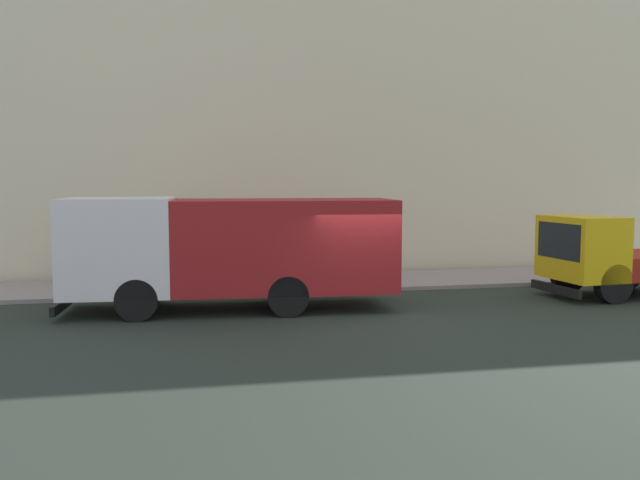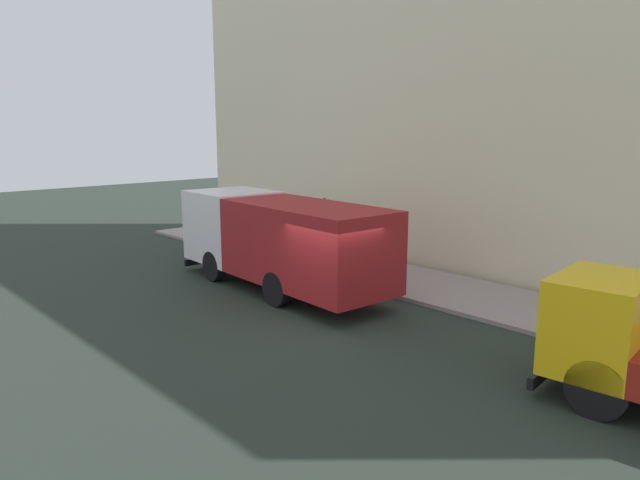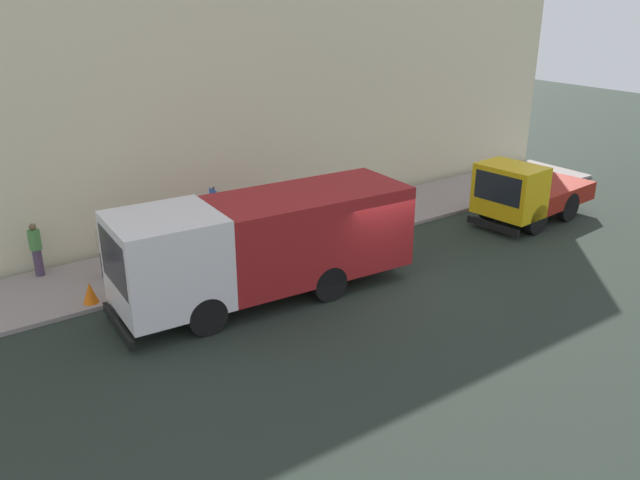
{
  "view_description": "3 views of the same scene",
  "coord_description": "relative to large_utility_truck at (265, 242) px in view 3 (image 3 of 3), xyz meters",
  "views": [
    {
      "loc": [
        -15.57,
        4.21,
        3.33
      ],
      "look_at": [
        0.93,
        0.92,
        1.78
      ],
      "focal_mm": 36.61,
      "sensor_mm": 36.0,
      "label": 1
    },
    {
      "loc": [
        -10.0,
        -10.52,
        5.02
      ],
      "look_at": [
        1.5,
        1.72,
        1.75
      ],
      "focal_mm": 32.37,
      "sensor_mm": 36.0,
      "label": 2
    },
    {
      "loc": [
        -13.18,
        11.53,
        8.17
      ],
      "look_at": [
        0.63,
        1.75,
        1.53
      ],
      "focal_mm": 36.78,
      "sensor_mm": 36.0,
      "label": 3
    }
  ],
  "objects": [
    {
      "name": "pedestrian_walking",
      "position": [
        3.65,
        3.27,
        -0.65
      ],
      "size": [
        0.48,
        0.48,
        1.67
      ],
      "rotation": [
        0.0,
        0.0,
        1.94
      ],
      "color": "black",
      "rests_on": "sidewalk"
    },
    {
      "name": "sidewalk",
      "position": [
        3.55,
        -3.21,
        -1.59
      ],
      "size": [
        3.44,
        30.0,
        0.12
      ],
      "primitive_type": "cube",
      "color": "gray",
      "rests_on": "ground"
    },
    {
      "name": "pedestrian_standing",
      "position": [
        4.87,
        4.86,
        -0.67
      ],
      "size": [
        0.48,
        0.48,
        1.62
      ],
      "rotation": [
        0.0,
        0.0,
        5.32
      ],
      "color": "#4A3953",
      "rests_on": "sidewalk"
    },
    {
      "name": "street_sign_post",
      "position": [
        2.26,
        0.34,
        -0.01
      ],
      "size": [
        0.44,
        0.08,
        2.57
      ],
      "color": "#4C5156",
      "rests_on": "sidewalk"
    },
    {
      "name": "small_flatbed_truck",
      "position": [
        -0.17,
        -10.88,
        -0.54
      ],
      "size": [
        2.62,
        5.12,
        2.32
      ],
      "rotation": [
        0.0,
        0.0,
        0.09
      ],
      "color": "#E8B311",
      "rests_on": "ground"
    },
    {
      "name": "building_facade",
      "position": [
        5.77,
        -3.21,
        4.34
      ],
      "size": [
        0.5,
        30.0,
        11.98
      ],
      "primitive_type": "cube",
      "color": "beige",
      "rests_on": "ground"
    },
    {
      "name": "ground",
      "position": [
        -1.16,
        -3.21,
        -1.65
      ],
      "size": [
        80.0,
        80.0,
        0.0
      ],
      "primitive_type": "plane",
      "color": "#242E26"
    },
    {
      "name": "traffic_cone_orange",
      "position": [
        2.2,
        4.19,
        -1.23
      ],
      "size": [
        0.41,
        0.41,
        0.59
      ],
      "primitive_type": "cone",
      "color": "orange",
      "rests_on": "sidewalk"
    },
    {
      "name": "large_utility_truck",
      "position": [
        0.0,
        0.0,
        0.0
      ],
      "size": [
        3.02,
        8.49,
        2.89
      ],
      "rotation": [
        0.0,
        0.0,
        -0.06
      ],
      "color": "white",
      "rests_on": "ground"
    }
  ]
}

